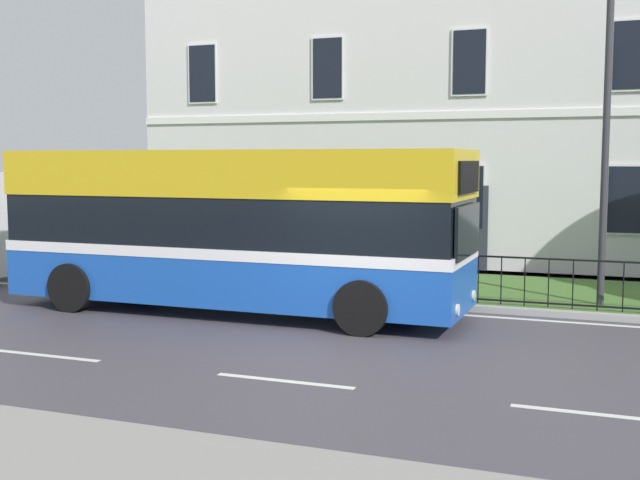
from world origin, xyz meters
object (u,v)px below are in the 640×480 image
street_lamp_post (607,118)px  litter_bin (148,254)px  single_decker_bus (234,228)px  georgian_townhouse (498,35)px

street_lamp_post → litter_bin: street_lamp_post is taller
litter_bin → single_decker_bus: bearing=-37.2°
single_decker_bus → street_lamp_post: street_lamp_post is taller
litter_bin → georgian_townhouse: bearing=50.1°
georgian_townhouse → single_decker_bus: 13.12m
georgian_townhouse → street_lamp_post: georgian_townhouse is taller
street_lamp_post → litter_bin: (-10.65, 0.29, -3.14)m
georgian_townhouse → street_lamp_post: 10.02m
single_decker_bus → street_lamp_post: size_ratio=1.44×
street_lamp_post → georgian_townhouse: bearing=111.0°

